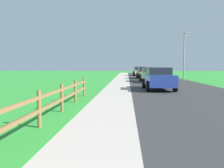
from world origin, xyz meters
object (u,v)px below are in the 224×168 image
object	(u,v)px
parked_car_red	(145,73)
street_lamp	(185,51)
parked_suv_blue	(158,79)
parked_car_silver	(139,71)
parked_car_beige	(151,75)

from	to	relation	value
parked_car_red	street_lamp	bearing A→B (deg)	-49.82
parked_suv_blue	parked_car_red	xyz separation A→B (m)	(0.23, 15.43, -0.02)
street_lamp	parked_car_silver	bearing A→B (deg)	106.78
parked_car_red	street_lamp	world-z (taller)	street_lamp
parked_suv_blue	parked_car_silver	world-z (taller)	parked_suv_blue
parked_car_red	street_lamp	distance (m)	6.93
parked_car_red	parked_car_silver	xyz separation A→B (m)	(-0.26, 9.71, -0.00)
parked_car_beige	street_lamp	xyz separation A→B (m)	(4.10, 2.22, 2.60)
parked_car_silver	parked_car_beige	bearing A→B (deg)	-88.94
parked_car_silver	parked_suv_blue	bearing A→B (deg)	-89.93
parked_suv_blue	parked_car_beige	xyz separation A→B (m)	(0.28, 8.30, -0.02)
parked_car_beige	street_lamp	distance (m)	5.34
parked_car_silver	parked_car_red	bearing A→B (deg)	-88.45
parked_car_beige	parked_car_red	bearing A→B (deg)	90.39
parked_car_beige	parked_car_silver	xyz separation A→B (m)	(-0.31, 16.83, -0.00)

